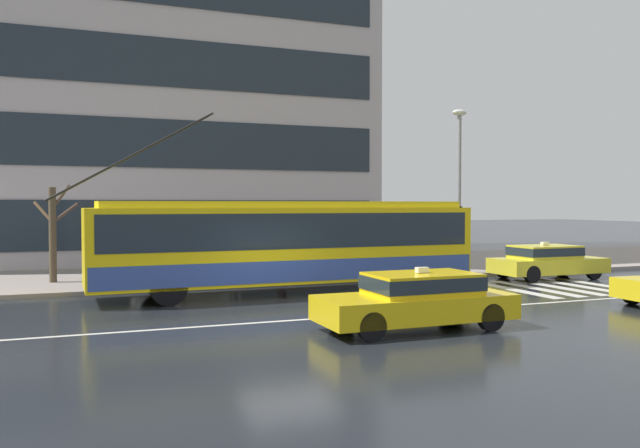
% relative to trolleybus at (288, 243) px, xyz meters
% --- Properties ---
extents(ground_plane, '(160.00, 160.00, 0.00)m').
position_rel_trolleybus_xyz_m(ground_plane, '(-1.03, -3.34, -1.60)').
color(ground_plane, '#20242A').
extents(sidewalk_slab, '(80.00, 10.00, 0.14)m').
position_rel_trolleybus_xyz_m(sidewalk_slab, '(-1.03, 6.60, -1.53)').
color(sidewalk_slab, gray).
rests_on(sidewalk_slab, ground_plane).
extents(crosswalk_stripe_edge_near, '(0.44, 4.40, 0.01)m').
position_rel_trolleybus_xyz_m(crosswalk_stripe_edge_near, '(7.18, -1.87, -1.59)').
color(crosswalk_stripe_edge_near, beige).
rests_on(crosswalk_stripe_edge_near, ground_plane).
extents(crosswalk_stripe_inner_a, '(0.44, 4.40, 0.01)m').
position_rel_trolleybus_xyz_m(crosswalk_stripe_inner_a, '(8.08, -1.87, -1.59)').
color(crosswalk_stripe_inner_a, beige).
rests_on(crosswalk_stripe_inner_a, ground_plane).
extents(crosswalk_stripe_center, '(0.44, 4.40, 0.01)m').
position_rel_trolleybus_xyz_m(crosswalk_stripe_center, '(8.98, -1.87, -1.59)').
color(crosswalk_stripe_center, beige).
rests_on(crosswalk_stripe_center, ground_plane).
extents(crosswalk_stripe_inner_b, '(0.44, 4.40, 0.01)m').
position_rel_trolleybus_xyz_m(crosswalk_stripe_inner_b, '(9.88, -1.87, -1.59)').
color(crosswalk_stripe_inner_b, beige).
rests_on(crosswalk_stripe_inner_b, ground_plane).
extents(crosswalk_stripe_edge_far, '(0.44, 4.40, 0.01)m').
position_rel_trolleybus_xyz_m(crosswalk_stripe_edge_far, '(10.78, -1.87, -1.59)').
color(crosswalk_stripe_edge_far, beige).
rests_on(crosswalk_stripe_edge_far, ground_plane).
extents(lane_centre_line, '(72.00, 0.14, 0.01)m').
position_rel_trolleybus_xyz_m(lane_centre_line, '(-1.03, -4.54, -1.60)').
color(lane_centre_line, silver).
rests_on(lane_centre_line, ground_plane).
extents(trolleybus, '(13.08, 2.87, 5.51)m').
position_rel_trolleybus_xyz_m(trolleybus, '(0.00, 0.00, 0.00)').
color(trolleybus, yellow).
rests_on(trolleybus, ground_plane).
extents(taxi_oncoming_near, '(4.46, 1.81, 1.39)m').
position_rel_trolleybus_xyz_m(taxi_oncoming_near, '(0.94, -6.55, -0.90)').
color(taxi_oncoming_near, yellow).
rests_on(taxi_oncoming_near, ground_plane).
extents(taxi_ahead_of_bus, '(4.32, 1.83, 1.39)m').
position_rel_trolleybus_xyz_m(taxi_ahead_of_bus, '(10.31, 0.17, -0.90)').
color(taxi_ahead_of_bus, yellow).
rests_on(taxi_ahead_of_bus, ground_plane).
extents(bus_shelter, '(3.93, 1.50, 2.60)m').
position_rel_trolleybus_xyz_m(bus_shelter, '(-2.61, 3.93, 0.44)').
color(bus_shelter, gray).
rests_on(bus_shelter, sidewalk_slab).
extents(pedestrian_at_shelter, '(1.29, 1.29, 1.95)m').
position_rel_trolleybus_xyz_m(pedestrian_at_shelter, '(4.63, 4.12, 0.06)').
color(pedestrian_at_shelter, '#54564E').
rests_on(pedestrian_at_shelter, sidewalk_slab).
extents(pedestrian_approaching_curb, '(1.56, 1.56, 1.98)m').
position_rel_trolleybus_xyz_m(pedestrian_approaching_curb, '(0.74, 3.21, 0.17)').
color(pedestrian_approaching_curb, black).
rests_on(pedestrian_approaching_curb, sidewalk_slab).
extents(pedestrian_walking_past, '(1.13, 1.13, 1.86)m').
position_rel_trolleybus_xyz_m(pedestrian_walking_past, '(-2.70, 3.51, 0.03)').
color(pedestrian_walking_past, '#4C4243').
rests_on(pedestrian_walking_past, sidewalk_slab).
extents(street_lamp, '(0.60, 0.32, 6.34)m').
position_rel_trolleybus_xyz_m(street_lamp, '(7.69, 2.10, 2.31)').
color(street_lamp, gray).
rests_on(street_lamp, sidewalk_slab).
extents(street_tree_bare, '(1.52, 0.94, 3.36)m').
position_rel_trolleybus_xyz_m(street_tree_bare, '(-6.97, 4.47, 0.32)').
color(street_tree_bare, '#4E412F').
rests_on(street_tree_bare, sidewalk_slab).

